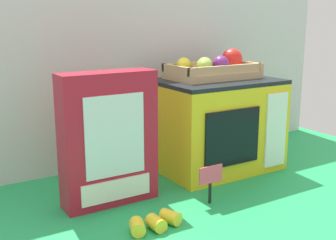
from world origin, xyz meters
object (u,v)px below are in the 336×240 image
cookie_set_box (109,139)px  price_sign (211,179)px  toy_microwave (216,124)px  loose_toy_banana (155,222)px  food_groups_crate (214,69)px

cookie_set_box → price_sign: size_ratio=3.36×
toy_microwave → price_sign: 0.29m
cookie_set_box → loose_toy_banana: (0.02, -0.19, -0.15)m
food_groups_crate → toy_microwave: bearing=-104.7°
toy_microwave → price_sign: (-0.18, -0.22, -0.07)m
cookie_set_box → loose_toy_banana: bearing=-82.6°
food_groups_crate → cookie_set_box: food_groups_crate is taller
toy_microwave → loose_toy_banana: toy_microwave is taller
cookie_set_box → loose_toy_banana: size_ratio=2.53×
food_groups_crate → cookie_set_box: size_ratio=0.82×
cookie_set_box → price_sign: 0.27m
toy_microwave → price_sign: bearing=-129.9°
cookie_set_box → price_sign: (0.21, -0.14, -0.10)m
loose_toy_banana → toy_microwave: bearing=35.4°
loose_toy_banana → cookie_set_box: bearing=97.4°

